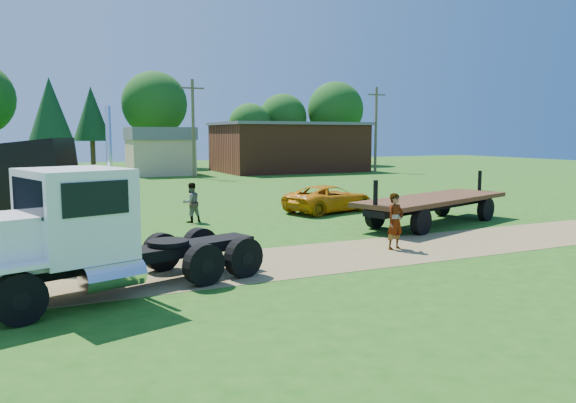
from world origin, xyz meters
name	(u,v)px	position (x,y,z in m)	size (l,w,h in m)	color
ground	(309,259)	(0.00, 0.00, 0.00)	(140.00, 140.00, 0.00)	#1C5011
dirt_track	(309,259)	(0.00, 0.00, 0.01)	(120.00, 4.20, 0.01)	brown
white_semi_tractor	(80,233)	(-7.00, -1.51, 1.61)	(7.95, 4.61, 4.71)	black
orange_pickup	(329,199)	(6.01, 9.42, 0.69)	(2.30, 5.00, 1.39)	orange
flatbed_trailer	(433,203)	(8.24, 3.93, 0.95)	(9.00, 5.22, 2.21)	#342110
spectator_a	(395,221)	(3.41, 0.07, 0.99)	(0.72, 0.47, 1.97)	#999999
spectator_b	(191,203)	(-1.38, 9.03, 0.91)	(0.88, 0.69, 1.82)	#999999
brick_building	(288,147)	(18.00, 40.00, 2.66)	(15.40, 10.40, 5.30)	brown
tan_shed	(160,151)	(4.00, 40.00, 2.42)	(6.20, 5.40, 4.70)	tan
utility_poles	(193,127)	(6.00, 35.00, 4.71)	(42.20, 0.28, 9.00)	#463C28
tree_row	(132,109)	(3.15, 50.41, 6.85)	(59.72, 13.52, 11.74)	#322314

